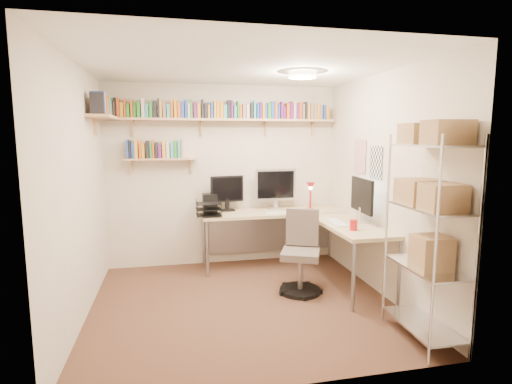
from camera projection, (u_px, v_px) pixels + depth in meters
ground at (243, 303)px, 4.33m from camera, size 3.20×3.20×0.00m
room_shell at (243, 161)px, 4.12m from camera, size 3.24×3.04×2.52m
wall_shelves at (193, 119)px, 5.22m from camera, size 3.12×1.09×0.80m
corner_desk at (282, 215)px, 5.27m from camera, size 2.08×1.98×1.35m
office_chair at (301, 258)px, 4.64m from camera, size 0.56×0.56×0.95m
wire_rack at (430, 197)px, 3.38m from camera, size 0.42×0.80×1.93m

